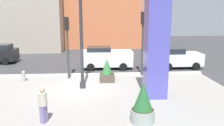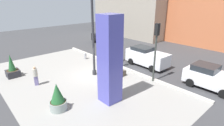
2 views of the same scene
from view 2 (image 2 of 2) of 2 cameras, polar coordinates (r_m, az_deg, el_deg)
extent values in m
plane|color=#38383A|center=(18.55, 4.13, -0.50)|extent=(60.00, 60.00, 0.00)
cube|color=gray|center=(15.16, -12.00, -5.84)|extent=(18.00, 10.00, 0.02)
cube|color=#B7B2A8|center=(17.94, 2.18, -0.92)|extent=(18.00, 0.24, 0.16)
cylinder|color=#2D2D33|center=(16.14, -5.64, -3.03)|extent=(0.36, 0.36, 0.40)
cylinder|color=#2D2D33|center=(15.21, -6.03, 7.48)|extent=(0.20, 0.20, 6.44)
cube|color=#4C4CAD|center=(11.14, -0.69, 0.78)|extent=(1.17, 1.17, 5.68)
cube|color=#2D2D33|center=(17.88, -29.08, -2.91)|extent=(1.03, 1.03, 0.60)
cylinder|color=#382819|center=(17.79, -29.23, -2.09)|extent=(0.98, 0.98, 0.04)
cone|color=#235B2D|center=(17.55, -29.64, 0.14)|extent=(0.60, 0.60, 1.44)
cube|color=#4C4238|center=(15.82, 1.94, -3.20)|extent=(1.02, 1.02, 0.53)
cylinder|color=#382819|center=(15.72, 1.95, -2.39)|extent=(0.97, 0.97, 0.04)
cone|color=#2D6B33|center=(15.52, 1.97, -0.52)|extent=(0.74, 0.74, 1.05)
cylinder|color=gray|center=(11.76, -16.74, -12.88)|extent=(1.05, 1.05, 0.58)
cylinder|color=#382819|center=(11.62, -16.88, -11.77)|extent=(0.97, 0.97, 0.04)
cone|color=#235B2D|center=(11.31, -17.19, -9.10)|extent=(0.84, 0.84, 1.20)
cylinder|color=#99999E|center=(20.31, -8.53, 2.00)|extent=(0.26, 0.26, 0.55)
sphere|color=#99999E|center=(20.21, -8.58, 2.96)|extent=(0.24, 0.24, 0.24)
cylinder|color=#99999E|center=(20.17, -8.27, 1.97)|extent=(0.12, 0.10, 0.10)
cylinder|color=#333833|center=(17.83, -1.95, 4.57)|extent=(0.14, 0.14, 3.48)
cube|color=black|center=(17.37, -2.03, 11.55)|extent=(0.28, 0.32, 0.90)
sphere|color=green|center=(17.44, -1.61, 12.49)|extent=(0.18, 0.18, 0.18)
cylinder|color=#333833|center=(14.61, 13.48, 1.19)|extent=(0.14, 0.14, 3.84)
cube|color=black|center=(14.04, 14.27, 10.38)|extent=(0.28, 0.32, 0.90)
sphere|color=yellow|center=(14.18, 14.67, 10.44)|extent=(0.18, 0.18, 0.18)
cube|color=silver|center=(18.25, 11.20, 1.78)|extent=(4.36, 1.90, 1.24)
cube|color=#1E2328|center=(18.41, 9.78, 4.62)|extent=(1.97, 1.64, 0.35)
cylinder|color=black|center=(18.43, 16.12, -0.35)|extent=(0.64, 0.23, 0.64)
cylinder|color=black|center=(17.00, 12.68, -1.78)|extent=(0.64, 0.23, 0.64)
cylinder|color=black|center=(19.91, 9.70, 1.69)|extent=(0.64, 0.23, 0.64)
cylinder|color=black|center=(18.59, 6.08, 0.53)|extent=(0.64, 0.23, 0.64)
cube|color=black|center=(27.28, -2.75, 8.06)|extent=(3.87, 1.81, 1.08)
cube|color=#1E2328|center=(26.69, -1.99, 9.46)|extent=(1.74, 1.59, 0.44)
cylinder|color=black|center=(27.79, -5.75, 7.16)|extent=(0.64, 0.22, 0.64)
cylinder|color=black|center=(28.84, -2.85, 7.72)|extent=(0.64, 0.22, 0.64)
cylinder|color=black|center=(25.93, -2.61, 6.30)|extent=(0.64, 0.22, 0.64)
cylinder|color=black|center=(27.06, 0.36, 6.91)|extent=(0.64, 0.22, 0.64)
cube|color=silver|center=(15.49, 29.29, -4.36)|extent=(3.83, 1.90, 1.02)
cube|color=#1E2328|center=(15.39, 27.77, -1.28)|extent=(1.73, 1.66, 0.45)
cylinder|color=black|center=(14.59, 32.10, -8.40)|extent=(0.64, 0.23, 0.64)
cylinder|color=black|center=(16.82, 26.34, -3.73)|extent=(0.64, 0.23, 0.64)
cylinder|color=black|center=(15.21, 23.65, -5.76)|extent=(0.64, 0.23, 0.64)
cube|color=slate|center=(15.32, -23.06, -5.19)|extent=(0.30, 0.34, 0.79)
cylinder|color=#B2AD9E|center=(15.05, -23.41, -2.82)|extent=(0.48, 0.48, 0.59)
sphere|color=tan|center=(14.91, -23.62, -1.40)|extent=(0.21, 0.21, 0.21)
camera|label=1|loc=(12.49, -65.64, -0.87)|focal=36.86mm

